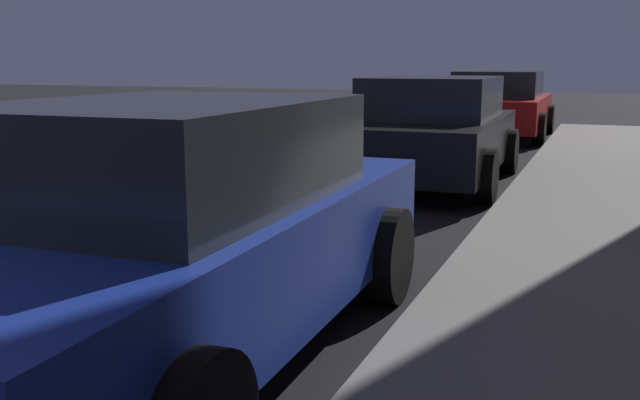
# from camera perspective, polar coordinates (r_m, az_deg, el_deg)

# --- Properties ---
(car_blue) EXTENTS (2.09, 4.25, 1.43)m
(car_blue) POSITION_cam_1_polar(r_m,az_deg,el_deg) (4.07, -11.91, -2.44)
(car_blue) COLOR navy
(car_blue) RESTS_ON ground
(car_black) EXTENTS (2.12, 4.11, 1.43)m
(car_black) POSITION_cam_1_polar(r_m,az_deg,el_deg) (9.92, 8.80, 5.46)
(car_black) COLOR black
(car_black) RESTS_ON ground
(car_red) EXTENTS (2.17, 4.29, 1.43)m
(car_red) POSITION_cam_1_polar(r_m,az_deg,el_deg) (16.13, 13.96, 7.30)
(car_red) COLOR maroon
(car_red) RESTS_ON ground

